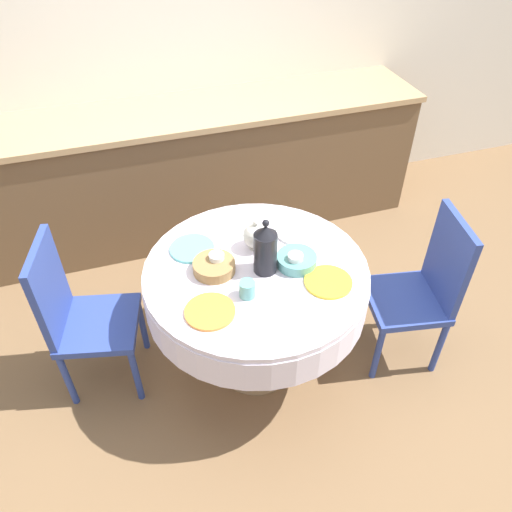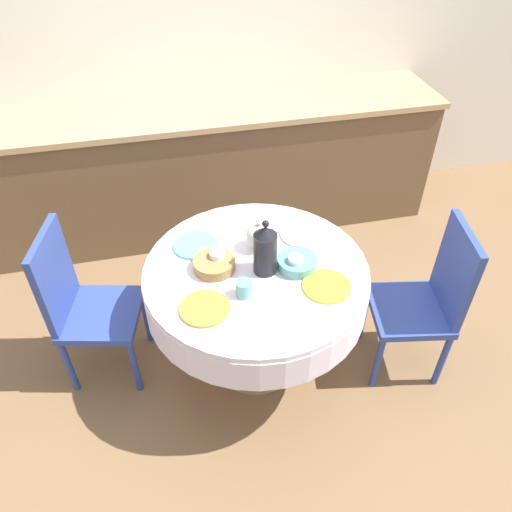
# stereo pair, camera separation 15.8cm
# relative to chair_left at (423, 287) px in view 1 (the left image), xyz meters

# --- Properties ---
(ground_plane) EXTENTS (12.00, 12.00, 0.00)m
(ground_plane) POSITION_rel_chair_left_xyz_m (-0.89, 0.16, -0.51)
(ground_plane) COLOR brown
(wall_back) EXTENTS (7.00, 0.05, 2.60)m
(wall_back) POSITION_rel_chair_left_xyz_m (-0.89, 1.94, 0.79)
(wall_back) COLOR silver
(wall_back) RESTS_ON ground_plane
(kitchen_counter) EXTENTS (3.24, 0.64, 0.95)m
(kitchen_counter) POSITION_rel_chair_left_xyz_m (-0.89, 1.60, -0.03)
(kitchen_counter) COLOR brown
(kitchen_counter) RESTS_ON ground_plane
(dining_table) EXTENTS (1.11, 1.11, 0.75)m
(dining_table) POSITION_rel_chair_left_xyz_m (-0.89, 0.16, 0.11)
(dining_table) COLOR tan
(dining_table) RESTS_ON ground_plane
(chair_left) EXTENTS (0.46, 0.46, 0.94)m
(chair_left) POSITION_rel_chair_left_xyz_m (0.00, 0.00, 0.00)
(chair_left) COLOR #2D428E
(chair_left) RESTS_ON ground_plane
(chair_right) EXTENTS (0.48, 0.48, 0.94)m
(chair_right) POSITION_rel_chair_left_xyz_m (-1.77, 0.37, 0.00)
(chair_right) COLOR #2D428E
(chair_right) RESTS_ON ground_plane
(plate_near_left) EXTENTS (0.23, 0.23, 0.01)m
(plate_near_left) POSITION_rel_chair_left_xyz_m (-1.17, -0.05, 0.25)
(plate_near_left) COLOR orange
(plate_near_left) RESTS_ON dining_table
(cup_near_left) EXTENTS (0.07, 0.07, 0.08)m
(cup_near_left) POSITION_rel_chair_left_xyz_m (-0.98, -0.00, 0.28)
(cup_near_left) COLOR #5BA39E
(cup_near_left) RESTS_ON dining_table
(plate_near_right) EXTENTS (0.23, 0.23, 0.01)m
(plate_near_right) POSITION_rel_chair_left_xyz_m (-0.60, -0.04, 0.25)
(plate_near_right) COLOR yellow
(plate_near_right) RESTS_ON dining_table
(cup_near_right) EXTENTS (0.07, 0.07, 0.08)m
(cup_near_right) POSITION_rel_chair_left_xyz_m (-0.71, 0.11, 0.28)
(cup_near_right) COLOR white
(cup_near_right) RESTS_ON dining_table
(plate_far_left) EXTENTS (0.23, 0.23, 0.01)m
(plate_far_left) POSITION_rel_chair_left_xyz_m (-1.16, 0.40, 0.25)
(plate_far_left) COLOR #60BCB7
(plate_far_left) RESTS_ON dining_table
(cup_far_left) EXTENTS (0.07, 0.07, 0.08)m
(cup_far_left) POSITION_rel_chair_left_xyz_m (-1.07, 0.23, 0.28)
(cup_far_left) COLOR white
(cup_far_left) RESTS_ON dining_table
(plate_far_right) EXTENTS (0.23, 0.23, 0.01)m
(plate_far_right) POSITION_rel_chair_left_xyz_m (-0.60, 0.36, 0.25)
(plate_far_right) COLOR white
(plate_far_right) RESTS_ON dining_table
(cup_far_right) EXTENTS (0.07, 0.07, 0.08)m
(cup_far_right) POSITION_rel_chair_left_xyz_m (-0.79, 0.32, 0.28)
(cup_far_right) COLOR #28282D
(cup_far_right) RESTS_ON dining_table
(coffee_carafe) EXTENTS (0.11, 0.11, 0.30)m
(coffee_carafe) POSITION_rel_chair_left_xyz_m (-0.85, 0.14, 0.37)
(coffee_carafe) COLOR black
(coffee_carafe) RESTS_ON dining_table
(teapot) EXTENTS (0.18, 0.13, 0.17)m
(teapot) POSITION_rel_chair_left_xyz_m (-0.84, 0.31, 0.32)
(teapot) COLOR silver
(teapot) RESTS_ON dining_table
(bread_basket) EXTENTS (0.20, 0.20, 0.06)m
(bread_basket) POSITION_rel_chair_left_xyz_m (-1.09, 0.21, 0.27)
(bread_basket) COLOR olive
(bread_basket) RESTS_ON dining_table
(fruit_bowl) EXTENTS (0.20, 0.20, 0.05)m
(fruit_bowl) POSITION_rel_chair_left_xyz_m (-0.69, 0.13, 0.27)
(fruit_bowl) COLOR #569993
(fruit_bowl) RESTS_ON dining_table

